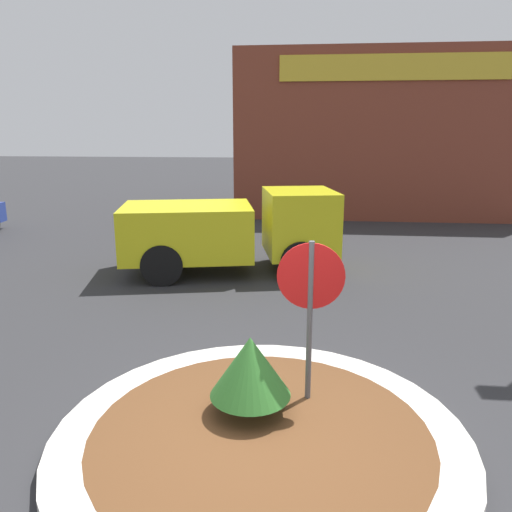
% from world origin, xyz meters
% --- Properties ---
extents(ground_plane, '(120.00, 120.00, 0.00)m').
position_xyz_m(ground_plane, '(0.00, 0.00, 0.00)').
color(ground_plane, '#2D2D30').
extents(traffic_island, '(4.60, 4.60, 0.14)m').
position_xyz_m(traffic_island, '(0.00, 0.00, 0.07)').
color(traffic_island, beige).
rests_on(traffic_island, ground_plane).
extents(stop_sign, '(0.80, 0.07, 2.14)m').
position_xyz_m(stop_sign, '(0.52, 0.78, 1.49)').
color(stop_sign, '#4C4C51').
rests_on(stop_sign, ground_plane).
extents(island_shrub, '(0.95, 0.95, 0.95)m').
position_xyz_m(island_shrub, '(-0.16, 0.37, 0.73)').
color(island_shrub, brown).
rests_on(island_shrub, traffic_island).
extents(utility_truck, '(5.38, 3.08, 1.98)m').
position_xyz_m(utility_truck, '(-1.35, 6.87, 1.07)').
color(utility_truck, gold).
rests_on(utility_truck, ground_plane).
extents(storefront_building, '(11.54, 6.07, 6.37)m').
position_xyz_m(storefront_building, '(3.38, 17.30, 3.19)').
color(storefront_building, brown).
rests_on(storefront_building, ground_plane).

